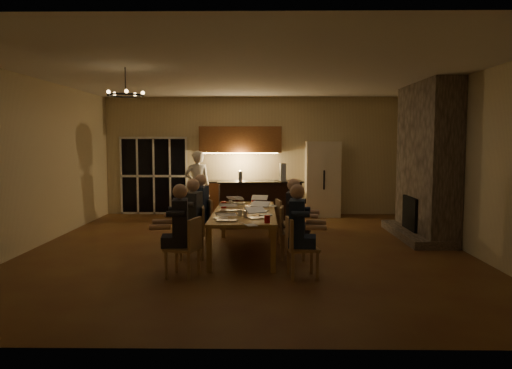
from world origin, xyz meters
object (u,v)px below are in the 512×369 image
object	(u,v)px
person_left_far	(201,210)
laptop_e	(237,198)
laptop_d	(259,205)
plate_far	(271,206)
chair_right_far	(289,223)
laptop_b	(258,211)
mug_mid	(254,205)
bar_bottle	(240,176)
plate_left	(221,218)
chair_left_near	(182,247)
mug_front	(240,213)
standing_person	(197,185)
redcup_near	(267,219)
bar_island	(260,204)
person_left_near	(180,230)
bar_blender	(283,172)
chandelier	(126,95)
refrigerator	(322,179)
person_left_mid	(194,219)
chair_right_mid	(293,233)
plate_near	(266,215)
redcup_mid	(224,205)
laptop_c	(229,204)
mug_back	(231,203)
chair_right_near	(303,248)
chair_left_mid	(191,233)
person_right_mid	(294,219)
laptop_a	(227,214)
can_cola	(237,199)
chair_left_far	(199,223)
dining_table	(245,232)
redcup_far	(253,199)
person_right_near	(297,230)

from	to	relation	value
person_left_far	laptop_e	size ratio (longest dim) A/B	4.31
laptop_d	plate_far	distance (m)	0.75
chair_right_far	laptop_d	world-z (taller)	laptop_d
laptop_b	mug_mid	xyz separation A→B (m)	(-0.10, 1.36, -0.06)
laptop_e	bar_bottle	xyz separation A→B (m)	(0.00, 1.55, 0.34)
bar_bottle	plate_left	bearing A→B (deg)	-92.68
chair_left_near	mug_front	bearing A→B (deg)	160.03
standing_person	redcup_near	xyz separation A→B (m)	(1.77, -5.26, -0.07)
bar_island	person_left_near	size ratio (longest dim) A/B	1.44
person_left_near	bar_blender	xyz separation A→B (m)	(1.70, 4.32, 0.60)
standing_person	mug_front	xyz separation A→B (m)	(1.31, -4.53, -0.08)
standing_person	chandelier	distance (m)	5.13
refrigerator	person_left_mid	size ratio (longest dim) A/B	1.45
laptop_b	redcup_near	size ratio (longest dim) A/B	2.67
person_left_near	chair_right_mid	bearing A→B (deg)	115.45
laptop_d	redcup_near	world-z (taller)	laptop_d
laptop_e	bar_bottle	world-z (taller)	bar_bottle
chair_left_near	plate_near	world-z (taller)	chair_left_near
redcup_mid	plate_near	size ratio (longest dim) A/B	0.50
chair_right_mid	standing_person	distance (m)	4.99
person_left_near	laptop_c	bearing A→B (deg)	152.70
bar_bottle	mug_back	bearing A→B (deg)	-93.46
chair_right_near	standing_person	bearing A→B (deg)	13.98
chair_left_mid	chair_right_near	xyz separation A→B (m)	(1.81, -1.16, 0.00)
person_right_mid	laptop_a	distance (m)	1.26
chair_right_mid	laptop_b	world-z (taller)	laptop_b
person_left_mid	laptop_d	distance (m)	1.23
bar_island	chair_left_mid	bearing A→B (deg)	-117.42
mug_mid	plate_far	distance (m)	0.35
chair_left_mid	bar_island	bearing A→B (deg)	152.11
chandelier	plate_left	bearing A→B (deg)	-2.82
chair_right_mid	laptop_a	bearing A→B (deg)	125.62
chair_right_far	plate_near	distance (m)	1.23
can_cola	plate_left	world-z (taller)	can_cola
chair_left_mid	chair_left_far	xyz separation A→B (m)	(-0.00, 1.06, 0.00)
redcup_mid	laptop_d	bearing A→B (deg)	-35.81
dining_table	redcup_near	bearing A→B (deg)	-72.52
laptop_a	plate_far	bearing A→B (deg)	-107.61
redcup_near	refrigerator	bearing A→B (deg)	75.00
chair_right_mid	redcup_far	world-z (taller)	chair_right_mid
redcup_far	plate_near	xyz separation A→B (m)	(0.25, -1.90, -0.05)
person_left_mid	plate_near	world-z (taller)	person_left_mid
person_left_near	person_right_near	bearing A→B (deg)	82.38
person_right_near	person_right_mid	size ratio (longest dim) A/B	1.00
person_right_near	laptop_c	xyz separation A→B (m)	(-1.13, 1.67, 0.17)
laptop_a	redcup_far	bearing A→B (deg)	-93.95
chair_left_mid	chair_right_near	distance (m)	2.15
laptop_b	plate_far	bearing A→B (deg)	57.92
chair_left_mid	person_left_near	size ratio (longest dim) A/B	0.64
laptop_a	person_right_near	bearing A→B (deg)	158.97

